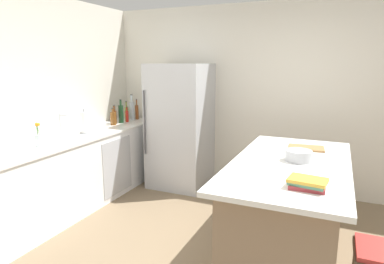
{
  "coord_description": "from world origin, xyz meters",
  "views": [
    {
      "loc": [
        0.84,
        -2.46,
        1.79
      ],
      "look_at": [
        -0.69,
        1.03,
        1.0
      ],
      "focal_mm": 31.19,
      "sensor_mm": 36.0,
      "label": 1
    }
  ],
  "objects": [
    {
      "name": "hot_sauce_bottle",
      "position": [
        -2.07,
        1.72,
        1.0
      ],
      "size": [
        0.05,
        0.05,
        0.23
      ],
      "color": "red",
      "rests_on": "counter_run_left"
    },
    {
      "name": "vinegar_bottle",
      "position": [
        -2.07,
        2.0,
        1.03
      ],
      "size": [
        0.05,
        0.05,
        0.32
      ],
      "color": "#994C23",
      "rests_on": "counter_run_left"
    },
    {
      "name": "flower_vase",
      "position": [
        -2.06,
        0.06,
        1.01
      ],
      "size": [
        0.07,
        0.07,
        0.26
      ],
      "color": "silver",
      "rests_on": "counter_run_left"
    },
    {
      "name": "whiskey_bottle",
      "position": [
        -2.11,
        1.43,
        1.01
      ],
      "size": [
        0.08,
        0.08,
        0.25
      ],
      "color": "brown",
      "rests_on": "counter_run_left"
    },
    {
      "name": "cookbook_stack",
      "position": [
        0.7,
        -0.14,
        0.98
      ],
      "size": [
        0.27,
        0.21,
        0.07
      ],
      "color": "#A83338",
      "rests_on": "kitchen_island"
    },
    {
      "name": "syrup_bottle",
      "position": [
        -2.16,
        1.53,
        1.02
      ],
      "size": [
        0.07,
        0.07,
        0.27
      ],
      "color": "#5B3319",
      "rests_on": "counter_run_left"
    },
    {
      "name": "wine_bottle",
      "position": [
        -2.11,
        1.62,
        1.05
      ],
      "size": [
        0.07,
        0.07,
        0.35
      ],
      "color": "#19381E",
      "rests_on": "counter_run_left"
    },
    {
      "name": "olive_oil_bottle",
      "position": [
        -2.14,
        1.81,
        1.02
      ],
      "size": [
        0.06,
        0.06,
        0.31
      ],
      "color": "olive",
      "rests_on": "counter_run_left"
    },
    {
      "name": "soda_bottle",
      "position": [
        -2.11,
        1.91,
        1.07
      ],
      "size": [
        0.07,
        0.07,
        0.4
      ],
      "color": "silver",
      "rests_on": "counter_run_left"
    },
    {
      "name": "wall_left",
      "position": [
        -2.45,
        0.0,
        1.3
      ],
      "size": [
        0.1,
        6.0,
        2.6
      ],
      "primitive_type": "cube",
      "color": "silver",
      "rests_on": "ground_plane"
    },
    {
      "name": "wall_rear",
      "position": [
        0.0,
        2.25,
        1.3
      ],
      "size": [
        6.0,
        0.1,
        2.6
      ],
      "primitive_type": "cube",
      "color": "silver",
      "rests_on": "ground_plane"
    },
    {
      "name": "kitchen_island",
      "position": [
        0.51,
        0.47,
        0.48
      ],
      "size": [
        0.98,
        1.94,
        0.94
      ],
      "color": "#8E755B",
      "rests_on": "ground_plane"
    },
    {
      "name": "cutting_board",
      "position": [
        0.59,
        1.0,
        0.95
      ],
      "size": [
        0.37,
        0.27,
        0.02
      ],
      "color": "#9E7042",
      "rests_on": "kitchen_island"
    },
    {
      "name": "sink_faucet",
      "position": [
        -2.14,
        0.47,
        1.07
      ],
      "size": [
        0.15,
        0.05,
        0.3
      ],
      "color": "silver",
      "rests_on": "counter_run_left"
    },
    {
      "name": "counter_run_left",
      "position": [
        -2.09,
        0.68,
        0.46
      ],
      "size": [
        0.65,
        2.87,
        0.91
      ],
      "color": "white",
      "rests_on": "ground_plane"
    },
    {
      "name": "mixing_bowl",
      "position": [
        0.56,
        0.52,
        0.99
      ],
      "size": [
        0.23,
        0.23,
        0.1
      ],
      "color": "#B2B5BA",
      "rests_on": "kitchen_island"
    },
    {
      "name": "refrigerator",
      "position": [
        -1.23,
        1.83,
        0.89
      ],
      "size": [
        0.81,
        0.77,
        1.78
      ],
      "color": "#B7BABF",
      "rests_on": "ground_plane"
    },
    {
      "name": "paper_towel_roll",
      "position": [
        -2.1,
        0.82,
        1.04
      ],
      "size": [
        0.14,
        0.14,
        0.31
      ],
      "color": "gray",
      "rests_on": "counter_run_left"
    }
  ]
}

